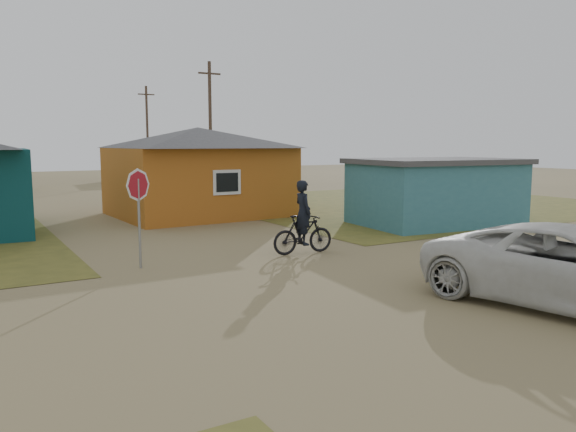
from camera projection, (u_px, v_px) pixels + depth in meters
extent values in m
plane|color=olive|center=(335.00, 293.00, 12.05)|extent=(120.00, 120.00, 0.00)
cube|color=olive|center=(406.00, 203.00, 30.23)|extent=(20.00, 18.00, 0.00)
cube|color=#AF5F1A|center=(199.00, 182.00, 25.05)|extent=(7.21, 6.24, 3.00)
pyramid|color=#373739|center=(198.00, 138.00, 24.80)|extent=(7.72, 6.76, 0.90)
cube|color=silver|center=(227.00, 182.00, 22.45)|extent=(1.20, 0.06, 1.00)
cube|color=black|center=(227.00, 182.00, 22.43)|extent=(0.95, 0.04, 0.75)
cube|color=teal|center=(435.00, 194.00, 22.25)|extent=(6.39, 4.61, 2.40)
cube|color=#373739|center=(436.00, 161.00, 22.08)|extent=(6.71, 4.93, 0.20)
cube|color=gray|center=(169.00, 163.00, 51.03)|extent=(6.41, 5.50, 2.80)
pyramid|color=#373739|center=(168.00, 143.00, 50.80)|extent=(6.95, 6.05, 0.80)
cylinder|color=#4D3A2E|center=(210.00, 130.00, 33.58)|extent=(0.20, 0.20, 8.00)
cube|color=#4D3A2E|center=(209.00, 73.00, 33.15)|extent=(1.40, 0.10, 0.10)
cylinder|color=#4D3A2E|center=(147.00, 134.00, 47.72)|extent=(0.20, 0.20, 8.00)
cube|color=#4D3A2E|center=(146.00, 94.00, 47.30)|extent=(1.40, 0.10, 0.10)
cylinder|color=gray|center=(139.00, 224.00, 14.34)|extent=(0.07, 0.07, 2.31)
imported|color=black|center=(303.00, 234.00, 16.30)|extent=(1.94, 0.68, 1.14)
imported|color=black|center=(303.00, 213.00, 16.22)|extent=(0.50, 0.72, 1.88)
imported|color=silver|center=(576.00, 268.00, 10.84)|extent=(3.88, 6.22, 1.61)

